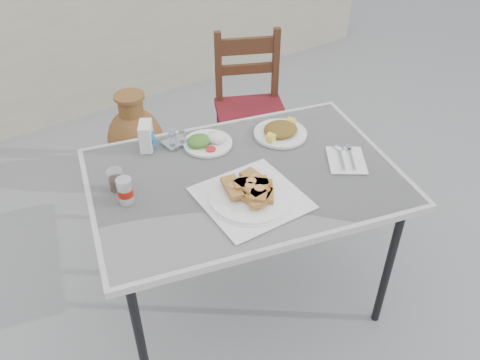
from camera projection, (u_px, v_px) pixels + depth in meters
ground at (245, 301)px, 2.77m from camera, size 80.00×80.00×0.00m
cafe_table at (244, 185)px, 2.32m from camera, size 1.57×1.25×0.84m
pide_plate at (251, 191)px, 2.13m from camera, size 0.42×0.42×0.08m
salad_rice_plate at (207, 141)px, 2.46m from camera, size 0.24×0.24×0.06m
salad_chopped_plate at (281, 131)px, 2.53m from camera, size 0.27×0.27×0.06m
soda_can at (125, 191)px, 2.10m from camera, size 0.07×0.07×0.12m
cola_glass at (116, 181)px, 2.18m from camera, size 0.07×0.07×0.10m
napkin_holder at (146, 136)px, 2.41m from camera, size 0.11×0.12×0.13m
condiment_caddy at (175, 139)px, 2.46m from camera, size 0.13×0.11×0.08m
cutlery_napkin at (345, 158)px, 2.38m from camera, size 0.26×0.27×0.02m
chair at (251, 109)px, 3.37m from camera, size 0.59×0.59×1.01m
terracotta_urn at (136, 142)px, 3.44m from camera, size 0.38×0.38×0.67m
back_wall at (68, 43)px, 4.03m from camera, size 6.00×0.25×1.20m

